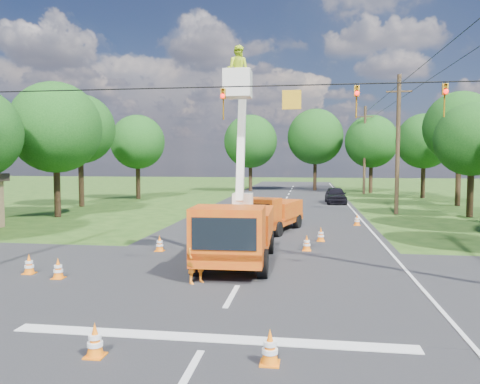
% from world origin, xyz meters
% --- Properties ---
extents(ground, '(140.00, 140.00, 0.00)m').
position_xyz_m(ground, '(0.00, 20.00, 0.00)').
color(ground, '#224414').
rests_on(ground, ground).
extents(road_main, '(12.00, 100.00, 0.06)m').
position_xyz_m(road_main, '(0.00, 20.00, 0.00)').
color(road_main, black).
rests_on(road_main, ground).
extents(road_cross, '(56.00, 10.00, 0.07)m').
position_xyz_m(road_cross, '(0.00, 2.00, 0.00)').
color(road_cross, black).
rests_on(road_cross, ground).
extents(stop_bar, '(9.00, 0.45, 0.02)m').
position_xyz_m(stop_bar, '(0.00, -3.20, 0.00)').
color(stop_bar, silver).
rests_on(stop_bar, ground).
extents(edge_line, '(0.12, 90.00, 0.02)m').
position_xyz_m(edge_line, '(5.60, 20.00, 0.00)').
color(edge_line, silver).
rests_on(edge_line, ground).
extents(bucket_truck, '(2.73, 6.52, 8.23)m').
position_xyz_m(bucket_truck, '(-0.51, 4.14, 1.74)').
color(bucket_truck, '#CF5E0E').
rests_on(bucket_truck, ground).
extents(second_truck, '(3.31, 5.61, 1.98)m').
position_xyz_m(second_truck, '(0.15, 12.29, 1.03)').
color(second_truck, '#CF5E0E').
rests_on(second_truck, ground).
extents(ground_worker, '(0.87, 0.88, 2.04)m').
position_xyz_m(ground_worker, '(-1.34, 1.31, 1.02)').
color(ground_worker, orange).
rests_on(ground_worker, ground).
extents(distant_car, '(1.90, 4.44, 1.49)m').
position_xyz_m(distant_car, '(4.61, 29.82, 0.75)').
color(distant_car, black).
rests_on(distant_car, ground).
extents(traffic_cone_0, '(0.38, 0.38, 0.71)m').
position_xyz_m(traffic_cone_0, '(-2.04, -4.43, 0.36)').
color(traffic_cone_0, orange).
rests_on(traffic_cone_0, ground).
extents(traffic_cone_1, '(0.38, 0.38, 0.71)m').
position_xyz_m(traffic_cone_1, '(1.44, -4.27, 0.36)').
color(traffic_cone_1, orange).
rests_on(traffic_cone_1, ground).
extents(traffic_cone_2, '(0.38, 0.38, 0.71)m').
position_xyz_m(traffic_cone_2, '(2.11, 7.15, 0.36)').
color(traffic_cone_2, orange).
rests_on(traffic_cone_2, ground).
extents(traffic_cone_3, '(0.38, 0.38, 0.71)m').
position_xyz_m(traffic_cone_3, '(2.77, 9.60, 0.36)').
color(traffic_cone_3, orange).
rests_on(traffic_cone_3, ground).
extents(traffic_cone_4, '(0.38, 0.38, 0.71)m').
position_xyz_m(traffic_cone_4, '(-6.01, 1.19, 0.36)').
color(traffic_cone_4, orange).
rests_on(traffic_cone_4, ground).
extents(traffic_cone_5, '(0.38, 0.38, 0.71)m').
position_xyz_m(traffic_cone_5, '(-7.34, 1.64, 0.36)').
color(traffic_cone_5, orange).
rests_on(traffic_cone_5, ground).
extents(traffic_cone_7, '(0.38, 0.38, 0.71)m').
position_xyz_m(traffic_cone_7, '(5.06, 15.43, 0.36)').
color(traffic_cone_7, orange).
rests_on(traffic_cone_7, ground).
extents(traffic_cone_8, '(0.38, 0.38, 0.71)m').
position_xyz_m(traffic_cone_8, '(-4.14, 6.13, 0.36)').
color(traffic_cone_8, orange).
rests_on(traffic_cone_8, ground).
extents(pole_right_mid, '(1.80, 0.30, 10.00)m').
position_xyz_m(pole_right_mid, '(8.50, 22.00, 5.11)').
color(pole_right_mid, '#4C3823').
rests_on(pole_right_mid, ground).
extents(pole_right_far, '(1.80, 0.30, 10.00)m').
position_xyz_m(pole_right_far, '(8.50, 42.00, 5.11)').
color(pole_right_far, '#4C3823').
rests_on(pole_right_far, ground).
extents(signal_span, '(18.00, 0.29, 1.07)m').
position_xyz_m(signal_span, '(2.23, 1.99, 5.88)').
color(signal_span, black).
rests_on(signal_span, ground).
extents(tree_left_d, '(6.20, 6.20, 9.24)m').
position_xyz_m(tree_left_d, '(-15.00, 17.00, 6.12)').
color(tree_left_d, '#382616').
rests_on(tree_left_d, ground).
extents(tree_left_e, '(5.80, 5.80, 9.41)m').
position_xyz_m(tree_left_e, '(-16.80, 24.00, 6.49)').
color(tree_left_e, '#382616').
rests_on(tree_left_e, ground).
extents(tree_left_f, '(5.40, 5.40, 8.40)m').
position_xyz_m(tree_left_f, '(-14.80, 32.00, 5.69)').
color(tree_left_f, '#382616').
rests_on(tree_left_f, ground).
extents(tree_right_c, '(5.00, 5.00, 7.83)m').
position_xyz_m(tree_right_c, '(13.20, 21.00, 5.31)').
color(tree_right_c, '#382616').
rests_on(tree_right_c, ground).
extents(tree_right_d, '(6.00, 6.00, 9.70)m').
position_xyz_m(tree_right_d, '(14.80, 29.00, 6.68)').
color(tree_right_d, '#382616').
rests_on(tree_right_d, ground).
extents(tree_right_e, '(5.60, 5.60, 8.63)m').
position_xyz_m(tree_right_e, '(13.80, 37.00, 5.81)').
color(tree_right_e, '#382616').
rests_on(tree_right_e, ground).
extents(tree_far_a, '(6.60, 6.60, 9.50)m').
position_xyz_m(tree_far_a, '(-5.00, 45.00, 6.19)').
color(tree_far_a, '#382616').
rests_on(tree_far_a, ground).
extents(tree_far_b, '(7.00, 7.00, 10.32)m').
position_xyz_m(tree_far_b, '(3.00, 47.00, 6.81)').
color(tree_far_b, '#382616').
rests_on(tree_far_b, ground).
extents(tree_far_c, '(6.20, 6.20, 9.18)m').
position_xyz_m(tree_far_c, '(9.50, 44.00, 6.06)').
color(tree_far_c, '#382616').
rests_on(tree_far_c, ground).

